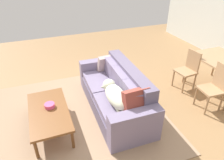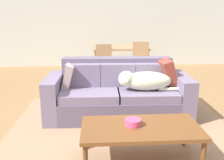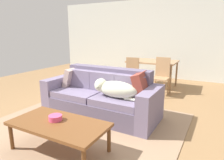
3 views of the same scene
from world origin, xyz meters
TOP-DOWN VIEW (x-y plane):
  - ground_plane at (0.00, 0.00)m, footprint 10.00×10.00m
  - area_rug at (-0.05, -0.75)m, footprint 3.19×3.38m
  - couch at (-0.05, 0.07)m, footprint 2.21×0.94m
  - dog_on_left_cushion at (0.31, -0.11)m, footprint 0.92×0.35m
  - throw_pillow_by_left_arm at (-0.83, 0.15)m, footprint 0.23×0.40m
  - throw_pillow_by_right_arm at (0.73, 0.11)m, footprint 0.30×0.46m
  - coffee_table at (0.08, -1.24)m, footprint 1.28×0.65m
  - bowl_on_coffee_table at (-0.00, -1.21)m, footprint 0.18×0.18m
  - dining_chair_near_left at (-0.20, 1.91)m, footprint 0.44×0.44m
  - dining_chair_near_right at (0.63, 1.88)m, footprint 0.42×0.42m

SIDE VIEW (x-z plane):
  - ground_plane at x=0.00m, z-range 0.00..0.00m
  - area_rug at x=-0.05m, z-range 0.00..0.01m
  - couch at x=-0.05m, z-range -0.10..0.79m
  - coffee_table at x=0.08m, z-range 0.16..0.57m
  - bowl_on_coffee_table at x=0.00m, z-range 0.41..0.48m
  - dining_chair_near_left at x=-0.20m, z-range 0.04..0.94m
  - dining_chair_near_right at x=0.63m, z-range 0.04..0.99m
  - dog_on_left_cushion at x=0.31m, z-range 0.46..0.76m
  - throw_pillow_by_left_arm at x=-0.83m, z-range 0.43..0.83m
  - throw_pillow_by_right_arm at x=0.73m, z-range 0.43..0.90m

